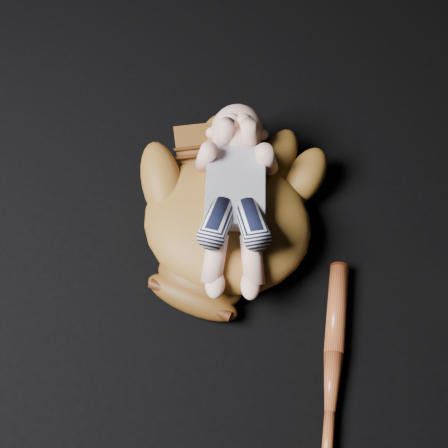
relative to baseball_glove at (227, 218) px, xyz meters
The scene contains 3 objects.
baseball_glove is the anchor object (origin of this frame).
newborn_baby 0.06m from the baseball_glove, 38.91° to the left, with size 0.18×0.40×0.16m, color #EBAE98, non-canonical shape.
baseball_bat 0.34m from the baseball_glove, 39.63° to the right, with size 0.04×0.40×0.04m, color #903C1B, non-canonical shape.
Camera 1 is at (0.01, -0.52, 1.13)m, focal length 50.00 mm.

